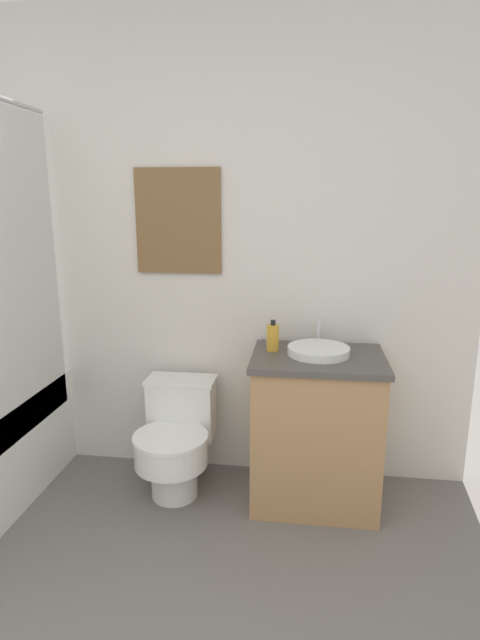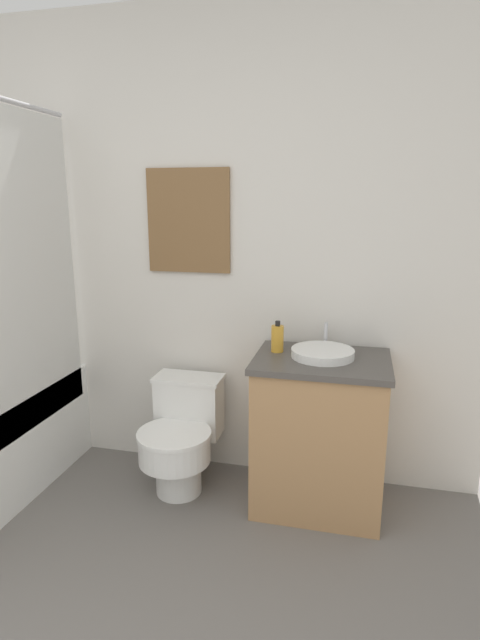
{
  "view_description": "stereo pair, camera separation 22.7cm",
  "coord_description": "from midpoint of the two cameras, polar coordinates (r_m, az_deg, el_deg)",
  "views": [
    {
      "loc": [
        0.8,
        -0.35,
        1.53
      ],
      "look_at": [
        0.51,
        1.84,
        1.0
      ],
      "focal_mm": 28.0,
      "sensor_mm": 36.0,
      "label": 1
    },
    {
      "loc": [
        1.02,
        -0.31,
        1.53
      ],
      "look_at": [
        0.51,
        1.84,
        1.0
      ],
      "focal_mm": 28.0,
      "sensor_mm": 36.0,
      "label": 2
    }
  ],
  "objects": [
    {
      "name": "sink",
      "position": [
        2.48,
        6.39,
        -3.51
      ],
      "size": [
        0.31,
        0.34,
        0.13
      ],
      "color": "white",
      "rests_on": "vanity"
    },
    {
      "name": "vanity",
      "position": [
        2.61,
        6.14,
        -12.31
      ],
      "size": [
        0.65,
        0.5,
        0.78
      ],
      "color": "#AD7F51",
      "rests_on": "ground_plane"
    },
    {
      "name": "wall_back",
      "position": [
        2.81,
        -11.45,
        7.65
      ],
      "size": [
        3.41,
        0.07,
        2.5
      ],
      "color": "silver",
      "rests_on": "ground_plane"
    },
    {
      "name": "toilet",
      "position": [
        2.75,
        -9.73,
        -13.21
      ],
      "size": [
        0.38,
        0.53,
        0.59
      ],
      "color": "white",
      "rests_on": "ground_plane"
    },
    {
      "name": "soap_bottle",
      "position": [
        2.52,
        1.2,
        -2.03
      ],
      "size": [
        0.06,
        0.06,
        0.16
      ],
      "color": "gold",
      "rests_on": "vanity"
    }
  ]
}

